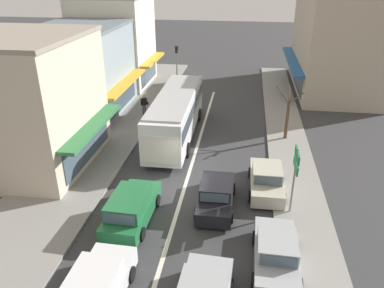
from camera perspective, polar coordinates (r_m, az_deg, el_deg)
name	(u,v)px	position (r m, az deg, el deg)	size (l,w,h in m)	color
ground_plane	(184,191)	(20.85, -1.28, -7.12)	(140.00, 140.00, 0.00)	#353538
lane_centre_line	(194,157)	(24.27, 0.28, -2.06)	(0.20, 28.00, 0.01)	silver
sidewalk_left	(104,137)	(27.64, -13.22, 0.98)	(5.20, 44.00, 0.14)	gray
kerb_right	(289,149)	(26.04, 14.56, -0.78)	(2.80, 44.00, 0.12)	gray
shopfront_corner_near	(18,103)	(24.44, -24.94, 5.74)	(9.04, 7.95, 7.91)	beige
shopfront_mid_block	(81,71)	(32.05, -16.51, 10.61)	(7.40, 9.20, 7.09)	#84939E
shopfront_far_end	(114,42)	(39.40, -11.74, 15.00)	(7.82, 7.02, 8.74)	silver
building_right_far	(337,42)	(39.70, 21.24, 14.23)	(8.10, 13.73, 9.15)	#B2A38E
city_bus	(176,112)	(26.50, -2.47, 4.82)	(2.84, 10.89, 3.23)	silver
wagon_adjacent_lane_lead	(131,208)	(18.44, -9.23, -9.60)	(2.04, 4.55, 1.58)	#1E6638
sedan_behind_bus_mid	(216,195)	(19.30, 3.67, -7.82)	(1.94, 4.22, 1.47)	black
parked_sedan_kerb_front	(276,254)	(16.23, 12.68, -16.00)	(1.94, 4.22, 1.47)	#9EA3A8
parked_sedan_kerb_second	(266,180)	(20.98, 11.28, -5.34)	(1.94, 4.22, 1.47)	#B7B29E
traffic_light_downstreet	(177,60)	(37.83, -2.34, 12.73)	(0.33, 0.24, 4.20)	gray
directional_road_sign	(296,166)	(18.34, 15.54, -3.28)	(0.10, 1.40, 3.60)	gray
street_tree_right	(287,116)	(26.92, 14.35, 4.22)	(1.93, 1.79, 3.96)	brown
pedestrian_with_handbag_near	(144,104)	(30.87, -7.30, 6.09)	(0.56, 0.54, 1.63)	#4C4742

